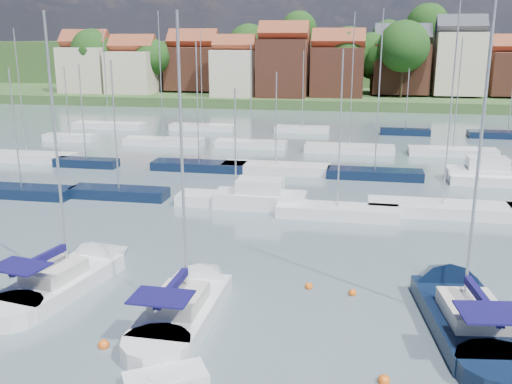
# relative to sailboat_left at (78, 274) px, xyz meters

# --- Properties ---
(ground) EXTENTS (260.00, 260.00, 0.00)m
(ground) POSITION_rel_sailboat_left_xyz_m (12.49, 35.35, -0.36)
(ground) COLOR #4A5C65
(ground) RESTS_ON ground
(sailboat_left) EXTENTS (4.83, 11.40, 15.05)m
(sailboat_left) POSITION_rel_sailboat_left_xyz_m (0.00, 0.00, 0.00)
(sailboat_left) COLOR silver
(sailboat_left) RESTS_ON ground
(sailboat_centre) EXTENTS (3.06, 10.98, 14.90)m
(sailboat_centre) POSITION_rel_sailboat_left_xyz_m (6.94, -1.91, 0.00)
(sailboat_centre) COLOR silver
(sailboat_centre) RESTS_ON ground
(sailboat_navy) EXTENTS (4.95, 12.79, 17.22)m
(sailboat_navy) POSITION_rel_sailboat_left_xyz_m (19.41, -0.15, -0.01)
(sailboat_navy) COLOR black
(sailboat_navy) RESTS_ON ground
(tender) EXTENTS (3.36, 2.79, 0.66)m
(tender) POSITION_rel_sailboat_left_xyz_m (7.88, -8.40, -0.10)
(tender) COLOR silver
(tender) RESTS_ON ground
(buoy_b) EXTENTS (0.52, 0.52, 0.52)m
(buoy_b) POSITION_rel_sailboat_left_xyz_m (6.37, -7.68, -0.36)
(buoy_b) COLOR beige
(buoy_b) RESTS_ON ground
(buoy_c) EXTENTS (0.48, 0.48, 0.48)m
(buoy_c) POSITION_rel_sailboat_left_xyz_m (4.37, -6.22, -0.36)
(buoy_c) COLOR #D85914
(buoy_c) RESTS_ON ground
(buoy_d) EXTENTS (0.47, 0.47, 0.47)m
(buoy_d) POSITION_rel_sailboat_left_xyz_m (15.90, -6.68, -0.36)
(buoy_d) COLOR #D85914
(buoy_d) RESTS_ON ground
(buoy_e) EXTENTS (0.41, 0.41, 0.41)m
(buoy_e) POSITION_rel_sailboat_left_xyz_m (14.56, 0.87, -0.36)
(buoy_e) COLOR #D85914
(buoy_e) RESTS_ON ground
(buoy_g) EXTENTS (0.42, 0.42, 0.42)m
(buoy_g) POSITION_rel_sailboat_left_xyz_m (12.30, 1.26, -0.36)
(buoy_g) COLOR #D85914
(buoy_g) RESTS_ON ground
(marina_field) EXTENTS (79.62, 41.41, 15.93)m
(marina_field) POSITION_rel_sailboat_left_xyz_m (14.40, 30.50, 0.08)
(marina_field) COLOR silver
(marina_field) RESTS_ON ground
(far_shore_town) EXTENTS (212.46, 90.00, 22.27)m
(far_shore_town) POSITION_rel_sailboat_left_xyz_m (14.72, 128.02, 4.25)
(far_shore_town) COLOR #344F27
(far_shore_town) RESTS_ON ground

